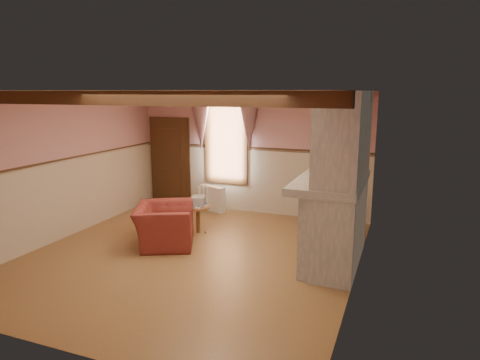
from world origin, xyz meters
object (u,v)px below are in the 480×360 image
at_px(radiator, 212,198).
at_px(mantel_clock, 339,164).
at_px(side_table, 198,219).
at_px(armchair, 164,225).
at_px(bowl, 330,177).
at_px(oil_lamp, 337,164).

height_order(radiator, mantel_clock, mantel_clock).
distance_m(side_table, radiator, 1.61).
height_order(armchair, bowl, bowl).
bearing_deg(oil_lamp, radiator, 153.46).
height_order(armchair, oil_lamp, oil_lamp).
xyz_separation_m(armchair, oil_lamp, (2.95, 0.86, 1.18)).
xyz_separation_m(armchair, bowl, (2.95, 0.17, 1.09)).
bearing_deg(radiator, armchair, -65.70).
relative_size(armchair, oil_lamp, 4.13).
relative_size(side_table, radiator, 0.79).
xyz_separation_m(side_table, bowl, (2.69, -0.68, 1.19)).
xyz_separation_m(side_table, oil_lamp, (2.69, 0.01, 1.29)).
bearing_deg(armchair, radiator, -21.45).
xyz_separation_m(armchair, mantel_clock, (2.95, 1.11, 1.14)).
relative_size(radiator, bowl, 1.83).
bearing_deg(armchair, mantel_clock, -94.28).
bearing_deg(radiator, mantel_clock, -1.92).
distance_m(bowl, oil_lamp, 0.70).
xyz_separation_m(side_table, radiator, (-0.41, 1.56, 0.02)).
height_order(armchair, mantel_clock, mantel_clock).
distance_m(bowl, mantel_clock, 0.95).
bearing_deg(mantel_clock, oil_lamp, -90.00).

